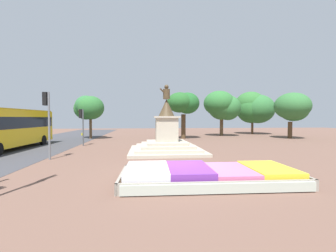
{
  "coord_description": "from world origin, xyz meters",
  "views": [
    {
      "loc": [
        -1.4,
        -9.48,
        2.52
      ],
      "look_at": [
        -0.03,
        4.23,
        2.03
      ],
      "focal_mm": 24.0,
      "sensor_mm": 36.0,
      "label": 1
    }
  ],
  "objects_px": {
    "traffic_light_far_corner": "(82,121)",
    "city_bus": "(7,126)",
    "statue_monument": "(166,140)",
    "traffic_light_mid_block": "(47,113)",
    "flower_planter": "(207,175)"
  },
  "relations": [
    {
      "from": "flower_planter",
      "to": "city_bus",
      "type": "height_order",
      "value": "city_bus"
    },
    {
      "from": "flower_planter",
      "to": "city_bus",
      "type": "relative_size",
      "value": 0.67
    },
    {
      "from": "traffic_light_far_corner",
      "to": "city_bus",
      "type": "distance_m",
      "value": 5.56
    },
    {
      "from": "flower_planter",
      "to": "traffic_light_mid_block",
      "type": "bearing_deg",
      "value": 145.7
    },
    {
      "from": "statue_monument",
      "to": "traffic_light_mid_block",
      "type": "distance_m",
      "value": 8.01
    },
    {
      "from": "flower_planter",
      "to": "statue_monument",
      "type": "relative_size",
      "value": 1.3
    },
    {
      "from": "traffic_light_far_corner",
      "to": "city_bus",
      "type": "relative_size",
      "value": 0.32
    },
    {
      "from": "flower_planter",
      "to": "traffic_light_far_corner",
      "type": "distance_m",
      "value": 14.95
    },
    {
      "from": "traffic_light_far_corner",
      "to": "statue_monument",
      "type": "bearing_deg",
      "value": -31.29
    },
    {
      "from": "flower_planter",
      "to": "traffic_light_far_corner",
      "type": "xyz_separation_m",
      "value": [
        -8.14,
        12.38,
        2.02
      ]
    },
    {
      "from": "flower_planter",
      "to": "traffic_light_mid_block",
      "type": "xyz_separation_m",
      "value": [
        -8.3,
        5.66,
        2.56
      ]
    },
    {
      "from": "traffic_light_mid_block",
      "to": "traffic_light_far_corner",
      "type": "height_order",
      "value": "traffic_light_mid_block"
    },
    {
      "from": "city_bus",
      "to": "flower_planter",
      "type": "bearing_deg",
      "value": -37.57
    },
    {
      "from": "city_bus",
      "to": "traffic_light_far_corner",
      "type": "bearing_deg",
      "value": 23.36
    },
    {
      "from": "traffic_light_far_corner",
      "to": "flower_planter",
      "type": "bearing_deg",
      "value": -56.68
    }
  ]
}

